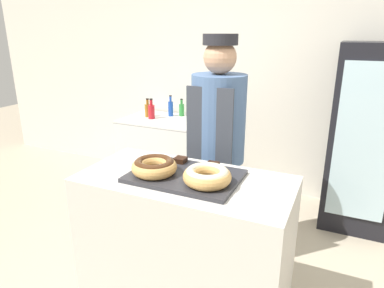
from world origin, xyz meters
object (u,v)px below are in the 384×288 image
object	(u,v)px
baker_person	(217,150)
serving_tray	(185,176)
chest_freezer	(166,152)
brownie_back_right	(212,165)
bottle_blue	(171,108)
donut_light_glaze	(207,175)
beverage_fridge	(363,139)
bottle_red	(151,111)
donut_chocolate_glaze	(154,166)
bottle_green	(182,109)
brownie_back_left	(180,160)
bottle_amber	(148,110)

from	to	relation	value
baker_person	serving_tray	bearing A→B (deg)	-86.89
chest_freezer	brownie_back_right	bearing A→B (deg)	-52.60
bottle_blue	donut_light_glaze	bearing A→B (deg)	-57.07
donut_light_glaze	bottle_blue	bearing A→B (deg)	122.93
brownie_back_right	baker_person	world-z (taller)	baker_person
donut_light_glaze	beverage_fridge	world-z (taller)	beverage_fridge
chest_freezer	bottle_red	xyz separation A→B (m)	(-0.16, -0.04, 0.50)
donut_chocolate_glaze	bottle_green	size ratio (longest dim) A/B	1.28
donut_light_glaze	brownie_back_left	size ratio (longest dim) A/B	3.73
serving_tray	bottle_green	bearing A→B (deg)	116.78
brownie_back_right	bottle_blue	size ratio (longest dim) A/B	0.29
beverage_fridge	donut_light_glaze	bearing A→B (deg)	-114.63
serving_tray	baker_person	size ratio (longest dim) A/B	0.36
chest_freezer	bottle_blue	distance (m)	0.53
brownie_back_left	brownie_back_right	world-z (taller)	same
chest_freezer	bottle_green	world-z (taller)	bottle_green
donut_light_glaze	chest_freezer	distance (m)	2.28
bottle_blue	brownie_back_right	bearing A→B (deg)	-55.04
donut_light_glaze	brownie_back_right	xyz separation A→B (m)	(-0.06, 0.23, -0.03)
brownie_back_left	bottle_red	size ratio (longest dim) A/B	0.30
donut_chocolate_glaze	brownie_back_right	world-z (taller)	donut_chocolate_glaze
serving_tray	donut_light_glaze	distance (m)	0.19
serving_tray	bottle_red	xyz separation A→B (m)	(-1.25, 1.70, -0.07)
donut_light_glaze	baker_person	size ratio (longest dim) A/B	0.15
donut_light_glaze	bottle_amber	bearing A→B (deg)	129.59
donut_chocolate_glaze	donut_light_glaze	bearing A→B (deg)	0.00
serving_tray	brownie_back_right	size ratio (longest dim) A/B	8.86
brownie_back_right	beverage_fridge	world-z (taller)	beverage_fridge
donut_chocolate_glaze	bottle_red	distance (m)	2.07
donut_light_glaze	brownie_back_right	distance (m)	0.24
brownie_back_left	bottle_red	world-z (taller)	bottle_red
bottle_green	brownie_back_right	bearing A→B (deg)	-58.59
brownie_back_right	chest_freezer	size ratio (longest dim) A/B	0.07
serving_tray	baker_person	xyz separation A→B (m)	(-0.03, 0.64, -0.05)
bottle_red	chest_freezer	bearing A→B (deg)	12.76
bottle_red	bottle_green	bearing A→B (deg)	46.02
baker_person	beverage_fridge	bearing A→B (deg)	46.75
brownie_back_right	bottle_blue	world-z (taller)	bottle_blue
serving_tray	brownie_back_left	world-z (taller)	brownie_back_left
donut_chocolate_glaze	chest_freezer	bearing A→B (deg)	117.19
bottle_green	bottle_red	size ratio (longest dim) A/B	0.88
beverage_fridge	chest_freezer	world-z (taller)	beverage_fridge
chest_freezer	bottle_amber	xyz separation A→B (m)	(-0.25, 0.02, 0.49)
brownie_back_left	baker_person	world-z (taller)	baker_person
beverage_fridge	chest_freezer	size ratio (longest dim) A/B	1.74
donut_light_glaze	bottle_green	world-z (taller)	donut_light_glaze
bottle_green	bottle_red	distance (m)	0.38
beverage_fridge	bottle_red	distance (m)	2.24
donut_chocolate_glaze	bottle_blue	world-z (taller)	donut_chocolate_glaze
baker_person	bottle_green	distance (m)	1.64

